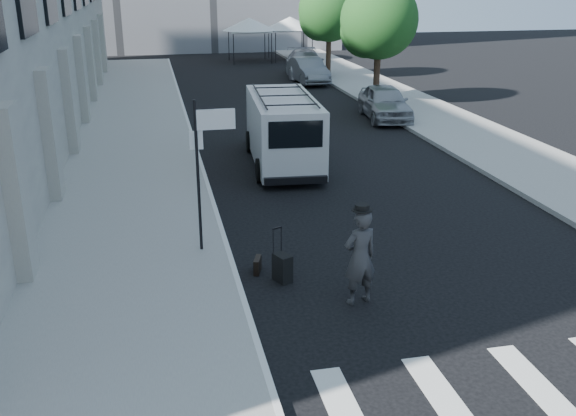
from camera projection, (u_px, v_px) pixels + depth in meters
name	position (u px, v px, depth m)	size (l,w,h in m)	color
ground	(348.00, 309.00, 12.61)	(120.00, 120.00, 0.00)	black
sidewalk_left	(135.00, 132.00, 26.44)	(4.50, 48.00, 0.15)	gray
sidewalk_right	(401.00, 102.00, 32.73)	(4.00, 56.00, 0.15)	gray
sign_pole	(207.00, 144.00, 14.18)	(1.03, 0.07, 3.50)	black
tree_near	(376.00, 23.00, 31.24)	(3.80, 3.83, 6.03)	black
tree_far	(327.00, 13.00, 39.50)	(3.80, 3.83, 6.03)	black
tent_left	(249.00, 24.00, 47.37)	(4.00, 4.00, 3.20)	black
tent_right	(290.00, 23.00, 48.46)	(4.00, 4.00, 3.20)	black
businessman	(360.00, 257.00, 12.52)	(0.72, 0.47, 1.97)	#313133
briefcase	(258.00, 265.00, 14.10)	(0.12, 0.44, 0.34)	black
suitcase	(282.00, 268.00, 13.65)	(0.41, 0.49, 1.17)	black
cargo_van	(282.00, 129.00, 21.89)	(2.53, 6.34, 2.34)	silver
parked_car_a	(385.00, 102.00, 28.89)	(1.81, 4.49, 1.53)	#919498
parked_car_b	(308.00, 70.00, 38.64)	(1.58, 4.53, 1.49)	slate
parked_car_c	(305.00, 63.00, 41.22)	(2.25, 5.54, 1.61)	#AAABB2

